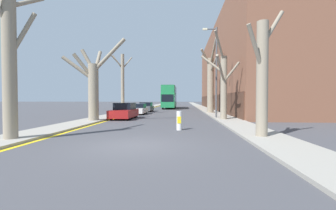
% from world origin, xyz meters
% --- Properties ---
extents(ground_plane, '(300.00, 300.00, 0.00)m').
position_xyz_m(ground_plane, '(0.00, 0.00, 0.00)').
color(ground_plane, '#424247').
extents(sidewalk_left, '(2.23, 120.00, 0.12)m').
position_xyz_m(sidewalk_left, '(-5.84, 50.00, 0.06)').
color(sidewalk_left, gray).
rests_on(sidewalk_left, ground).
extents(sidewalk_right, '(2.23, 120.00, 0.12)m').
position_xyz_m(sidewalk_right, '(5.84, 50.00, 0.06)').
color(sidewalk_right, gray).
rests_on(sidewalk_right, ground).
extents(building_facade_right, '(10.08, 43.20, 13.84)m').
position_xyz_m(building_facade_right, '(11.94, 31.21, 6.91)').
color(building_facade_right, brown).
rests_on(building_facade_right, ground).
extents(kerb_line_stripe, '(0.24, 120.00, 0.01)m').
position_xyz_m(kerb_line_stripe, '(-4.54, 50.00, 0.00)').
color(kerb_line_stripe, yellow).
rests_on(kerb_line_stripe, ground).
extents(street_tree_left_0, '(1.65, 3.35, 7.39)m').
position_xyz_m(street_tree_left_0, '(-5.64, 0.62, 3.58)').
color(street_tree_left_0, gray).
rests_on(street_tree_left_0, ground).
extents(street_tree_left_1, '(5.12, 2.53, 6.77)m').
position_xyz_m(street_tree_left_1, '(-5.45, 9.23, 3.01)').
color(street_tree_left_1, gray).
rests_on(street_tree_left_1, ground).
extents(street_tree_left_2, '(2.22, 2.74, 7.25)m').
position_xyz_m(street_tree_left_2, '(-5.39, 17.84, 3.90)').
color(street_tree_left_2, gray).
rests_on(street_tree_left_2, ground).
extents(street_tree_right_0, '(2.10, 1.96, 6.05)m').
position_xyz_m(street_tree_right_0, '(5.61, 2.05, 2.94)').
color(street_tree_right_0, gray).
rests_on(street_tree_right_0, ground).
extents(street_tree_right_1, '(3.22, 3.69, 7.45)m').
position_xyz_m(street_tree_right_1, '(5.38, 11.06, 3.21)').
color(street_tree_right_1, gray).
rests_on(street_tree_right_1, ground).
extents(street_tree_right_2, '(2.17, 3.06, 9.17)m').
position_xyz_m(street_tree_right_2, '(5.44, 20.63, 4.04)').
color(street_tree_right_2, gray).
rests_on(street_tree_right_2, ground).
extents(double_decker_bus, '(2.45, 11.29, 4.38)m').
position_xyz_m(double_decker_bus, '(-0.85, 35.98, 2.48)').
color(double_decker_bus, '#1E7F47').
rests_on(double_decker_bus, ground).
extents(parked_car_0, '(1.86, 4.46, 1.50)m').
position_xyz_m(parked_car_0, '(-3.63, 12.10, 0.71)').
color(parked_car_0, maroon).
rests_on(parked_car_0, ground).
extents(parked_car_1, '(1.88, 4.13, 1.29)m').
position_xyz_m(parked_car_1, '(-3.63, 18.42, 0.62)').
color(parked_car_1, silver).
rests_on(parked_car_1, ground).
extents(parked_car_2, '(1.85, 4.18, 1.38)m').
position_xyz_m(parked_car_2, '(-3.63, 24.28, 0.66)').
color(parked_car_2, '#4C5156').
rests_on(parked_car_2, ground).
extents(lamp_post, '(1.40, 0.20, 8.63)m').
position_xyz_m(lamp_post, '(4.96, 12.85, 4.78)').
color(lamp_post, '#4C4F54').
rests_on(lamp_post, ground).
extents(traffic_bollard, '(0.32, 0.33, 1.13)m').
position_xyz_m(traffic_bollard, '(1.69, 4.63, 0.57)').
color(traffic_bollard, white).
rests_on(traffic_bollard, ground).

